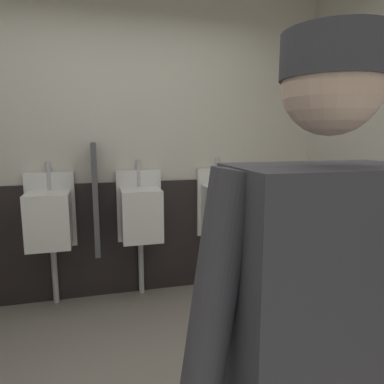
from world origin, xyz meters
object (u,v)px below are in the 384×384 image
at_px(urinal_left, 50,219).
at_px(urinal_middle, 141,214).
at_px(person, 317,359).
at_px(urinal_right, 221,209).

height_order(urinal_left, urinal_middle, same).
bearing_deg(person, urinal_right, 75.25).
distance_m(urinal_middle, urinal_right, 0.75).
relative_size(urinal_left, person, 0.75).
relative_size(urinal_left, urinal_right, 1.00).
relative_size(urinal_left, urinal_middle, 1.00).
bearing_deg(urinal_left, urinal_right, 0.00).
bearing_deg(urinal_middle, person, -86.96).
xyz_separation_m(urinal_left, urinal_middle, (0.75, 0.00, 0.00)).
xyz_separation_m(urinal_middle, urinal_right, (0.75, 0.00, 0.00)).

